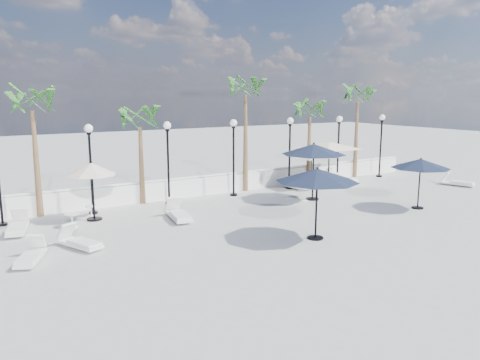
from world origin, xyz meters
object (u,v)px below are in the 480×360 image
lounger_7 (458,182)px  parasol_navy_right (421,164)px  lounger_3 (179,214)px  lounger_5 (340,182)px  parasol_cream_small (92,170)px  lounger_0 (31,255)px  lounger_1 (18,226)px  parasol_cream_sq_a (312,152)px  parasol_cream_sq_b (330,142)px  parasol_navy_left (317,176)px  lounger_4 (295,185)px  parasol_navy_mid (314,150)px  lounger_2 (80,242)px  lounger_6 (339,179)px

lounger_7 → parasol_navy_right: parasol_navy_right is taller
lounger_3 → lounger_5: (10.62, 1.85, -0.05)m
lounger_5 → parasol_cream_small: (-13.56, -0.06, 1.87)m
lounger_0 → lounger_1: lounger_1 is taller
lounger_5 → parasol_navy_right: parasol_navy_right is taller
lounger_1 → parasol_cream_sq_a: (14.89, 1.06, 1.73)m
parasol_cream_sq_b → lounger_3: bearing=-166.3°
lounger_7 → parasol_navy_left: size_ratio=0.61×
lounger_3 → lounger_7: bearing=3.4°
lounger_1 → lounger_4: (13.81, 1.08, -0.03)m
lounger_7 → parasol_navy_mid: size_ratio=0.58×
parasol_navy_right → parasol_cream_small: (-12.92, 5.59, 0.05)m
lounger_5 → parasol_cream_sq_b: bearing=122.4°
lounger_1 → lounger_2: (1.56, -3.01, -0.02)m
lounger_1 → lounger_5: bearing=14.8°
lounger_3 → parasol_navy_left: (3.12, -4.86, 2.03)m
lounger_5 → lounger_2: bearing=-158.8°
lounger_6 → lounger_7: bearing=-56.6°
lounger_6 → parasol_navy_left: bearing=-155.4°
lounger_7 → parasol_navy_right: size_ratio=0.70×
parasol_cream_small → lounger_3: bearing=-31.3°
lounger_7 → parasol_navy_left: bearing=174.9°
lounger_7 → parasol_cream_sq_b: bearing=126.5°
lounger_4 → lounger_6: (3.23, 0.00, 0.06)m
lounger_1 → lounger_5: (16.45, 0.40, -0.04)m
lounger_0 → lounger_7: (22.12, 0.62, -0.00)m
lounger_6 → parasol_cream_sq_a: 2.74m
parasol_navy_right → parasol_cream_sq_a: size_ratio=0.59×
lounger_6 → parasol_cream_sq_b: size_ratio=0.42×
lounger_6 → lounger_5: bearing=-148.4°
parasol_navy_left → parasol_cream_small: parasol_navy_left is taller
lounger_4 → parasol_cream_sq_a: parasol_cream_sq_a is taller
lounger_3 → lounger_6: bearing=21.5°
lounger_1 → parasol_cream_small: (2.89, 0.34, 1.83)m
lounger_1 → parasol_cream_small: size_ratio=0.82×
lounger_4 → parasol_cream_sq_b: 3.23m
lounger_1 → parasol_cream_small: bearing=20.0°
lounger_1 → parasol_navy_right: (15.81, -5.26, 1.79)m
lounger_4 → lounger_6: size_ratio=0.78×
lounger_0 → lounger_3: bearing=43.7°
lounger_2 → parasol_navy_left: bearing=-47.8°
lounger_1 → parasol_navy_left: (8.95, -6.31, 2.04)m
lounger_4 → parasol_navy_mid: size_ratio=0.54×
lounger_0 → lounger_4: (13.83, 4.68, -0.01)m
lounger_1 → parasol_cream_sq_b: (16.16, 1.06, 2.18)m
parasol_navy_left → parasol_cream_sq_a: parasol_navy_left is taller
lounger_2 → parasol_cream_sq_b: bearing=-8.2°
lounger_2 → parasol_navy_mid: bearing=-15.8°
parasol_cream_sq_b → lounger_7: bearing=-34.2°
lounger_2 → lounger_4: bearing=-5.3°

